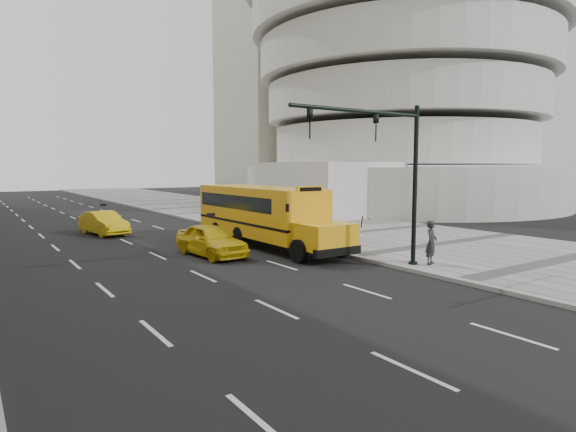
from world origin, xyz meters
TOP-DOWN VIEW (x-y plane):
  - ground at (0.00, 0.00)m, footprint 140.00×140.00m
  - sidewalk_museum at (12.00, 0.00)m, footprint 12.00×140.00m
  - curb_museum at (6.00, 0.00)m, footprint 0.30×140.00m
  - guggenheim at (29.37, 18.51)m, footprint 33.20×42.20m
  - school_bus at (4.50, -0.11)m, footprint 2.96×11.56m
  - taxi_near at (1.03, -1.44)m, footprint 2.10×4.44m
  - taxi_far at (-1.31, 8.53)m, footprint 2.20×4.39m
  - pedestrian at (7.19, -8.76)m, footprint 0.75×0.64m
  - traffic_signal at (5.19, -8.35)m, footprint 6.18×0.36m

SIDE VIEW (x-z plane):
  - ground at x=0.00m, z-range 0.00..0.00m
  - sidewalk_museum at x=12.00m, z-range 0.00..0.15m
  - curb_museum at x=6.00m, z-range 0.00..0.15m
  - taxi_far at x=-1.31m, z-range 0.00..1.38m
  - taxi_near at x=1.03m, z-range 0.00..1.47m
  - pedestrian at x=7.19m, z-range 0.15..1.91m
  - school_bus at x=4.50m, z-range 0.17..3.36m
  - traffic_signal at x=5.19m, z-range 0.89..7.29m
  - guggenheim at x=29.37m, z-range -3.92..31.08m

